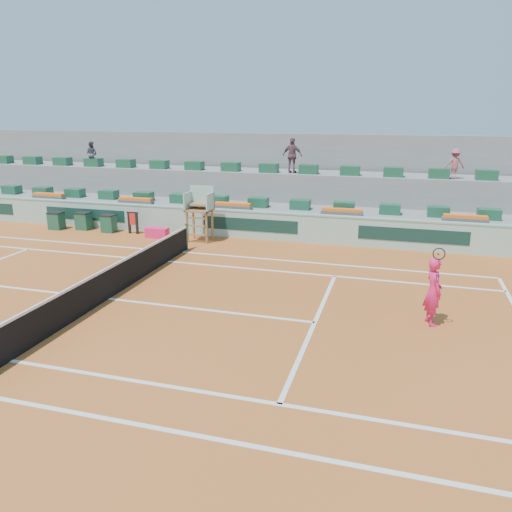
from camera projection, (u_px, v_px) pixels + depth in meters
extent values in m
plane|color=#A3511F|center=(109.00, 299.00, 15.34)|extent=(90.00, 90.00, 0.00)
cube|color=gray|center=(225.00, 213.00, 25.03)|extent=(36.00, 4.00, 1.20)
cube|color=gray|center=(235.00, 195.00, 26.31)|extent=(36.00, 2.40, 2.60)
cube|color=gray|center=(244.00, 174.00, 27.53)|extent=(36.00, 0.40, 4.40)
cube|color=#FB2066|center=(157.00, 233.00, 22.65)|extent=(1.03, 0.46, 0.46)
imported|color=#504F5C|center=(91.00, 154.00, 27.31)|extent=(0.69, 0.55, 1.35)
imported|color=brown|center=(292.00, 156.00, 24.29)|extent=(1.06, 0.59, 1.71)
imported|color=#A5525C|center=(455.00, 164.00, 22.29)|extent=(0.94, 0.65, 1.35)
cube|color=white|center=(183.00, 252.00, 20.39)|extent=(23.77, 0.12, 0.01)
cube|color=white|center=(11.00, 361.00, 11.54)|extent=(23.77, 0.12, 0.01)
cube|color=white|center=(168.00, 261.00, 19.13)|extent=(23.77, 0.12, 0.01)
cube|color=white|center=(315.00, 322.00, 13.62)|extent=(0.12, 8.23, 0.01)
cube|color=white|center=(109.00, 299.00, 15.34)|extent=(12.80, 0.12, 0.01)
cube|color=black|center=(107.00, 285.00, 15.21)|extent=(0.03, 11.87, 0.92)
cube|color=white|center=(106.00, 269.00, 15.07)|extent=(0.06, 11.87, 0.07)
cylinder|color=#214D33|center=(186.00, 236.00, 20.65)|extent=(0.10, 0.10, 1.10)
cube|color=#9BC3B1|center=(209.00, 222.00, 23.00)|extent=(36.00, 0.30, 1.20)
cube|color=#7DA897|center=(209.00, 209.00, 22.83)|extent=(36.00, 0.34, 0.06)
cube|color=#12332B|center=(85.00, 214.00, 24.58)|extent=(4.40, 0.02, 0.56)
cube|color=#12332B|center=(249.00, 225.00, 22.31)|extent=(4.40, 0.02, 0.56)
cube|color=#12332B|center=(413.00, 235.00, 20.43)|extent=(4.40, 0.02, 0.56)
cube|color=brown|center=(187.00, 227.00, 21.77)|extent=(0.08, 0.08, 1.35)
cube|color=brown|center=(206.00, 228.00, 21.52)|extent=(0.08, 0.08, 1.35)
cube|color=brown|center=(194.00, 224.00, 22.41)|extent=(0.08, 0.08, 1.35)
cube|color=brown|center=(212.00, 225.00, 22.17)|extent=(0.08, 0.08, 1.35)
cube|color=brown|center=(199.00, 210.00, 21.77)|extent=(1.10, 0.90, 0.08)
cube|color=#9BC3B1|center=(202.00, 197.00, 21.97)|extent=(1.10, 0.08, 1.00)
cube|color=#9BC3B1|center=(188.00, 201.00, 21.80)|extent=(0.06, 0.90, 0.80)
cube|color=#9BC3B1|center=(210.00, 202.00, 21.53)|extent=(0.06, 0.90, 0.80)
cube|color=brown|center=(200.00, 204.00, 21.79)|extent=(0.80, 0.60, 0.08)
cube|color=brown|center=(197.00, 235.00, 21.74)|extent=(0.90, 0.08, 0.06)
cube|color=brown|center=(197.00, 226.00, 21.62)|extent=(0.90, 0.08, 0.06)
cube|color=brown|center=(196.00, 218.00, 21.53)|extent=(0.90, 0.08, 0.06)
cube|color=#1A5033|center=(12.00, 190.00, 27.18)|extent=(0.90, 0.60, 0.44)
cube|color=#1A5033|center=(43.00, 191.00, 26.64)|extent=(0.90, 0.60, 0.44)
cube|color=#1A5033|center=(75.00, 193.00, 26.11)|extent=(0.90, 0.60, 0.44)
cube|color=#1A5033|center=(109.00, 195.00, 25.57)|extent=(0.90, 0.60, 0.44)
cube|color=#1A5033|center=(144.00, 196.00, 25.04)|extent=(0.90, 0.60, 0.44)
cube|color=#1A5033|center=(180.00, 198.00, 24.51)|extent=(0.90, 0.60, 0.44)
cube|color=#1A5033|center=(218.00, 200.00, 23.97)|extent=(0.90, 0.60, 0.44)
cube|color=#1A5033|center=(258.00, 202.00, 23.44)|extent=(0.90, 0.60, 0.44)
cube|color=#1A5033|center=(300.00, 204.00, 22.90)|extent=(0.90, 0.60, 0.44)
cube|color=#1A5033|center=(344.00, 207.00, 22.37)|extent=(0.90, 0.60, 0.44)
cube|color=#1A5033|center=(390.00, 209.00, 21.83)|extent=(0.90, 0.60, 0.44)
cube|color=#1A5033|center=(438.00, 211.00, 21.30)|extent=(0.90, 0.60, 0.44)
cube|color=#1A5033|center=(489.00, 214.00, 20.76)|extent=(0.90, 0.60, 0.44)
cube|color=#1A5033|center=(4.00, 159.00, 29.07)|extent=(0.90, 0.60, 0.44)
cube|color=#1A5033|center=(33.00, 160.00, 28.54)|extent=(0.90, 0.60, 0.44)
cube|color=#1A5033|center=(63.00, 161.00, 28.00)|extent=(0.90, 0.60, 0.44)
cube|color=#1A5033|center=(94.00, 162.00, 27.47)|extent=(0.90, 0.60, 0.44)
cube|color=#1A5033|center=(126.00, 163.00, 26.93)|extent=(0.90, 0.60, 0.44)
cube|color=#1A5033|center=(159.00, 164.00, 26.40)|extent=(0.90, 0.60, 0.44)
cube|color=#1A5033|center=(194.00, 166.00, 25.86)|extent=(0.90, 0.60, 0.44)
cube|color=#1A5033|center=(231.00, 167.00, 25.33)|extent=(0.90, 0.60, 0.44)
cube|color=#1A5033|center=(269.00, 168.00, 24.79)|extent=(0.90, 0.60, 0.44)
cube|color=#1A5033|center=(309.00, 169.00, 24.26)|extent=(0.90, 0.60, 0.44)
cube|color=#1A5033|center=(350.00, 171.00, 23.72)|extent=(0.90, 0.60, 0.44)
cube|color=#1A5033|center=(394.00, 172.00, 23.19)|extent=(0.90, 0.60, 0.44)
cube|color=#1A5033|center=(439.00, 173.00, 22.65)|extent=(0.90, 0.60, 0.44)
cube|color=#1A5033|center=(487.00, 175.00, 22.12)|extent=(0.90, 0.60, 0.44)
cube|color=#525252|center=(49.00, 197.00, 25.68)|extent=(1.80, 0.36, 0.16)
cube|color=orange|center=(49.00, 194.00, 25.64)|extent=(1.70, 0.32, 0.12)
cube|color=#525252|center=(136.00, 202.00, 24.34)|extent=(1.80, 0.36, 0.16)
cube|color=orange|center=(136.00, 199.00, 24.30)|extent=(1.70, 0.32, 0.12)
cube|color=#525252|center=(233.00, 207.00, 23.00)|extent=(1.80, 0.36, 0.16)
cube|color=orange|center=(233.00, 204.00, 22.97)|extent=(1.70, 0.32, 0.12)
cube|color=#525252|center=(342.00, 213.00, 21.67)|extent=(1.80, 0.36, 0.16)
cube|color=orange|center=(342.00, 210.00, 21.63)|extent=(1.70, 0.32, 0.12)
cube|color=#525252|center=(465.00, 220.00, 20.33)|extent=(1.80, 0.36, 0.16)
cube|color=orange|center=(465.00, 217.00, 20.29)|extent=(1.70, 0.32, 0.12)
cube|color=#184932|center=(109.00, 224.00, 23.63)|extent=(0.60, 0.51, 0.80)
cube|color=black|center=(108.00, 215.00, 23.52)|extent=(0.64, 0.55, 0.04)
cube|color=#184932|center=(84.00, 221.00, 24.18)|extent=(0.64, 0.55, 0.80)
cube|color=black|center=(83.00, 213.00, 24.06)|extent=(0.68, 0.59, 0.04)
cube|color=#184932|center=(56.00, 221.00, 24.24)|extent=(0.64, 0.55, 0.80)
cube|color=black|center=(55.00, 213.00, 24.12)|extent=(0.68, 0.59, 0.04)
cube|color=black|center=(129.00, 223.00, 23.38)|extent=(0.10, 0.10, 1.00)
cube|color=black|center=(137.00, 223.00, 23.28)|extent=(0.10, 0.10, 1.00)
cube|color=black|center=(132.00, 213.00, 23.19)|extent=(0.59, 0.08, 0.06)
cube|color=red|center=(133.00, 219.00, 23.25)|extent=(0.43, 0.04, 0.56)
imported|color=#FB2066|center=(433.00, 291.00, 13.31)|extent=(0.64, 0.79, 1.86)
cylinder|color=black|center=(438.00, 254.00, 12.72)|extent=(0.03, 0.35, 0.09)
torus|color=black|center=(439.00, 254.00, 12.49)|extent=(0.31, 0.08, 0.31)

